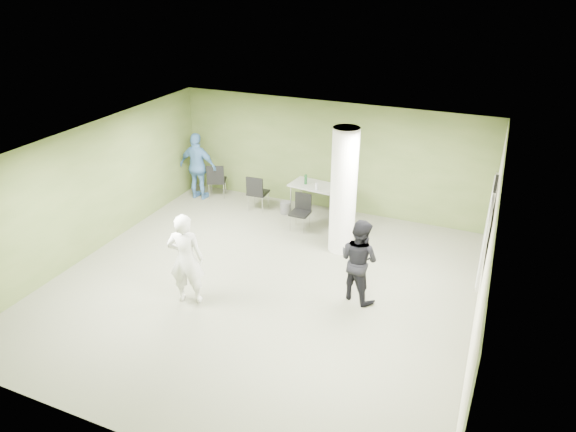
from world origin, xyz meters
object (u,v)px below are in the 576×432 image
at_px(woman_white, 186,259).
at_px(man_black, 359,260).
at_px(man_blue, 198,166).
at_px(chair_back_left, 216,178).
at_px(folding_table, 321,188).

bearing_deg(woman_white, man_black, -172.59).
distance_m(man_black, man_blue, 5.99).
height_order(chair_back_left, woman_white, woman_white).
xyz_separation_m(man_black, man_blue, (-5.25, 2.88, 0.09)).
bearing_deg(woman_white, chair_back_left, -83.45).
relative_size(man_black, man_blue, 0.90).
bearing_deg(chair_back_left, woman_white, 90.87).
height_order(woman_white, man_blue, man_blue).
bearing_deg(woman_white, man_blue, -77.93).
relative_size(folding_table, man_blue, 0.92).
relative_size(folding_table, chair_back_left, 1.73).
distance_m(folding_table, chair_back_left, 2.95).
xyz_separation_m(chair_back_left, man_blue, (-0.42, -0.19, 0.34)).
xyz_separation_m(folding_table, man_black, (1.88, -3.21, 0.11)).
height_order(man_black, man_blue, man_blue).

